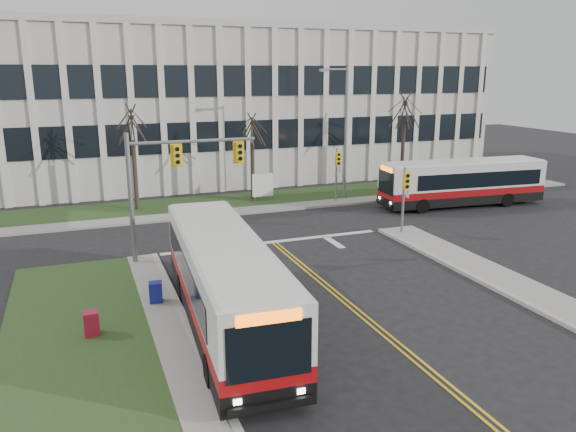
{
  "coord_description": "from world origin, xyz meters",
  "views": [
    {
      "loc": [
        -9.5,
        -18.94,
        8.86
      ],
      "look_at": [
        -0.03,
        5.9,
        2.0
      ],
      "focal_mm": 35.0,
      "sensor_mm": 36.0,
      "label": 1
    }
  ],
  "objects_px": {
    "newspaper_box_blue": "(156,294)",
    "directory_sign": "(263,185)",
    "streetlight": "(344,126)",
    "bus_main": "(225,284)",
    "newspaper_box_red": "(92,325)",
    "bus_cross": "(462,184)"
  },
  "relations": [
    {
      "from": "bus_main",
      "to": "bus_cross",
      "type": "distance_m",
      "value": 23.32
    },
    {
      "from": "bus_cross",
      "to": "newspaper_box_red",
      "type": "height_order",
      "value": "bus_cross"
    },
    {
      "from": "newspaper_box_red",
      "to": "bus_cross",
      "type": "bearing_deg",
      "value": 26.48
    },
    {
      "from": "newspaper_box_blue",
      "to": "directory_sign",
      "type": "bearing_deg",
      "value": 65.51
    },
    {
      "from": "streetlight",
      "to": "bus_main",
      "type": "distance_m",
      "value": 21.75
    },
    {
      "from": "directory_sign",
      "to": "newspaper_box_blue",
      "type": "height_order",
      "value": "directory_sign"
    },
    {
      "from": "streetlight",
      "to": "newspaper_box_red",
      "type": "distance_m",
      "value": 24.4
    },
    {
      "from": "directory_sign",
      "to": "newspaper_box_red",
      "type": "xyz_separation_m",
      "value": [
        -12.0,
        -17.61,
        -0.7
      ]
    },
    {
      "from": "bus_cross",
      "to": "newspaper_box_blue",
      "type": "relative_size",
      "value": 11.9
    },
    {
      "from": "bus_cross",
      "to": "newspaper_box_blue",
      "type": "height_order",
      "value": "bus_cross"
    },
    {
      "from": "bus_main",
      "to": "bus_cross",
      "type": "bearing_deg",
      "value": 35.94
    },
    {
      "from": "bus_main",
      "to": "newspaper_box_red",
      "type": "relative_size",
      "value": 12.6
    },
    {
      "from": "bus_cross",
      "to": "newspaper_box_red",
      "type": "distance_m",
      "value": 26.93
    },
    {
      "from": "directory_sign",
      "to": "bus_main",
      "type": "bearing_deg",
      "value": -112.24
    },
    {
      "from": "newspaper_box_blue",
      "to": "newspaper_box_red",
      "type": "height_order",
      "value": "same"
    },
    {
      "from": "streetlight",
      "to": "bus_cross",
      "type": "height_order",
      "value": "streetlight"
    },
    {
      "from": "streetlight",
      "to": "newspaper_box_blue",
      "type": "distance_m",
      "value": 21.3
    },
    {
      "from": "streetlight",
      "to": "newspaper_box_red",
      "type": "height_order",
      "value": "streetlight"
    },
    {
      "from": "newspaper_box_blue",
      "to": "bus_cross",
      "type": "bearing_deg",
      "value": 30.99
    },
    {
      "from": "directory_sign",
      "to": "newspaper_box_blue",
      "type": "relative_size",
      "value": 2.11
    },
    {
      "from": "directory_sign",
      "to": "bus_cross",
      "type": "height_order",
      "value": "bus_cross"
    },
    {
      "from": "directory_sign",
      "to": "newspaper_box_red",
      "type": "bearing_deg",
      "value": -124.27
    }
  ]
}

